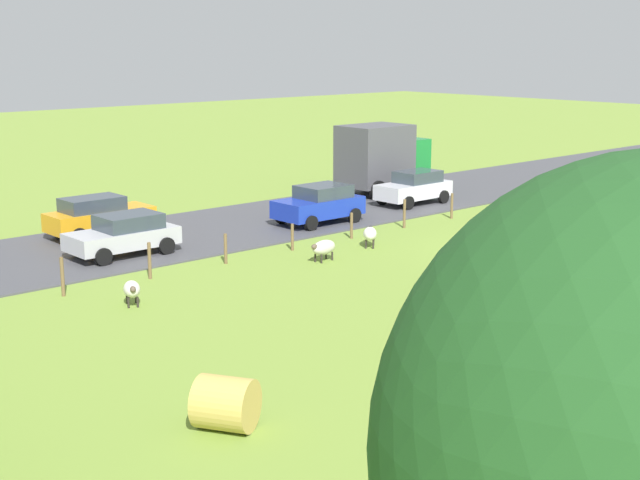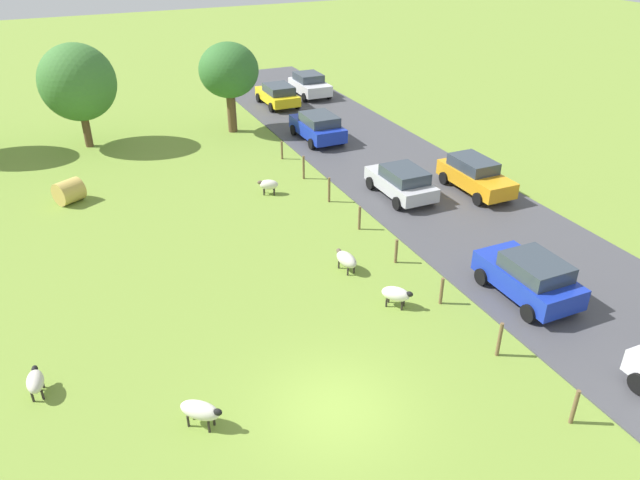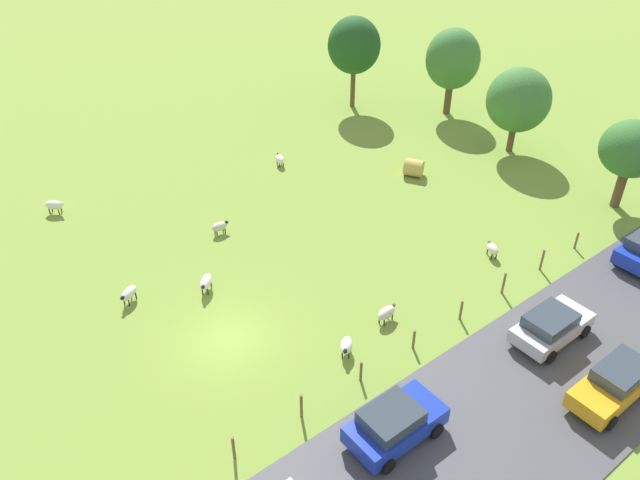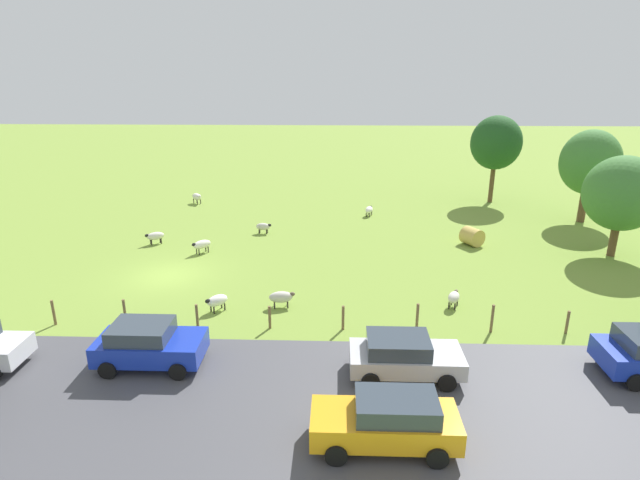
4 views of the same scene
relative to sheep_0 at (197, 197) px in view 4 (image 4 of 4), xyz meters
name	(u,v)px [view 4 (image 4 of 4)]	position (x,y,z in m)	size (l,w,h in m)	color
ground_plane	(168,276)	(15.69, 2.60, -0.58)	(160.00, 160.00, 0.00)	olive
road_strip	(68,396)	(26.52, 2.60, -0.55)	(8.00, 80.00, 0.06)	#47474C
sheep_0	(197,197)	(0.00, 0.00, 0.00)	(1.16, 1.16, 0.87)	silver
sheep_1	(454,297)	(19.04, 17.26, -0.07)	(1.07, 0.84, 0.76)	silver
sheep_2	(263,227)	(8.00, 6.72, -0.09)	(0.53, 1.06, 0.73)	beige
sheep_3	(369,210)	(3.32, 14.19, -0.10)	(1.15, 0.80, 0.74)	white
sheep_4	(217,301)	(19.82, 6.25, -0.06)	(1.08, 1.10, 0.79)	white
sheep_5	(202,244)	(12.05, 3.53, -0.02)	(1.20, 1.18, 0.82)	silver
sheep_6	(281,297)	(19.30, 9.16, -0.07)	(0.69, 1.26, 0.78)	beige
sheep_7	(155,236)	(10.46, 0.10, -0.04)	(1.02, 1.19, 0.79)	silver
hay_bale_0	(472,237)	(9.93, 20.35, -0.02)	(1.13, 1.13, 1.18)	tan
tree_0	(622,194)	(11.60, 28.27, 3.24)	(4.32, 4.32, 6.03)	brown
tree_1	(496,143)	(-1.40, 24.68, 4.39)	(4.10, 4.10, 7.18)	brown
tree_3	(590,163)	(4.29, 29.71, 3.80)	(4.12, 4.12, 6.71)	brown
fence_post_0	(54,313)	(21.40, -0.58, 0.00)	(0.12, 0.12, 1.16)	brown
fence_post_1	(125,313)	(21.40, 2.58, 0.04)	(0.12, 0.12, 1.25)	brown
fence_post_2	(197,316)	(21.40, 5.74, -0.05)	(0.12, 0.12, 1.07)	brown
fence_post_3	(270,317)	(21.40, 8.89, -0.06)	(0.12, 0.12, 1.04)	brown
fence_post_4	(343,318)	(21.40, 12.05, -0.03)	(0.12, 0.12, 1.11)	brown
fence_post_5	(417,317)	(21.40, 15.21, 0.05)	(0.12, 0.12, 1.26)	brown
fence_post_6	(492,319)	(21.40, 18.36, 0.05)	(0.12, 0.12, 1.27)	brown
fence_post_7	(567,322)	(21.40, 21.52, -0.06)	(0.12, 0.12, 1.04)	brown
car_0	(404,355)	(24.84, 14.20, 0.27)	(2.09, 4.04, 1.53)	#B7B7BC
car_5	(149,344)	(24.45, 4.76, 0.34)	(2.16, 3.93, 1.66)	#1933B2
car_6	(387,421)	(28.52, 13.29, 0.32)	(1.95, 4.33, 1.63)	orange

